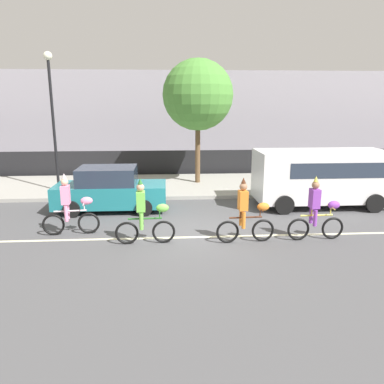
# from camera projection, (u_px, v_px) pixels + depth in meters

# --- Properties ---
(ground_plane) EXTENTS (80.00, 80.00, 0.00)m
(ground_plane) POSITION_uv_depth(u_px,v_px,m) (192.00, 232.00, 11.78)
(ground_plane) COLOR #4C4C4F
(road_centre_line) EXTENTS (36.00, 0.14, 0.01)m
(road_centre_line) POSITION_uv_depth(u_px,v_px,m) (193.00, 237.00, 11.29)
(road_centre_line) COLOR beige
(road_centre_line) RESTS_ON ground
(sidewalk_curb) EXTENTS (60.00, 5.00, 0.15)m
(sidewalk_curb) POSITION_uv_depth(u_px,v_px,m) (183.00, 185.00, 18.07)
(sidewalk_curb) COLOR #9E9B93
(sidewalk_curb) RESTS_ON ground
(fence_line) EXTENTS (40.00, 0.08, 1.40)m
(fence_line) POSITION_uv_depth(u_px,v_px,m) (181.00, 163.00, 20.74)
(fence_line) COLOR black
(fence_line) RESTS_ON ground
(building_backdrop) EXTENTS (28.00, 8.00, 6.01)m
(building_backdrop) POSITION_uv_depth(u_px,v_px,m) (189.00, 115.00, 28.61)
(building_backdrop) COLOR #99939E
(building_backdrop) RESTS_ON ground
(parade_cyclist_pink) EXTENTS (1.72, 0.50, 1.92)m
(parade_cyclist_pink) POSITION_uv_depth(u_px,v_px,m) (70.00, 208.00, 11.36)
(parade_cyclist_pink) COLOR black
(parade_cyclist_pink) RESTS_ON ground
(parade_cyclist_lime) EXTENTS (1.72, 0.50, 1.92)m
(parade_cyclist_lime) POSITION_uv_depth(u_px,v_px,m) (145.00, 215.00, 10.61)
(parade_cyclist_lime) COLOR black
(parade_cyclist_lime) RESTS_ON ground
(parade_cyclist_orange) EXTENTS (1.72, 0.50, 1.92)m
(parade_cyclist_orange) POSITION_uv_depth(u_px,v_px,m) (246.00, 214.00, 10.72)
(parade_cyclist_orange) COLOR black
(parade_cyclist_orange) RESTS_ON ground
(parade_cyclist_purple) EXTENTS (1.72, 0.50, 1.92)m
(parade_cyclist_purple) POSITION_uv_depth(u_px,v_px,m) (317.00, 212.00, 10.92)
(parade_cyclist_purple) COLOR black
(parade_cyclist_purple) RESTS_ON ground
(parked_van_white) EXTENTS (5.00, 2.22, 2.18)m
(parked_van_white) POSITION_uv_depth(u_px,v_px,m) (323.00, 174.00, 14.43)
(parked_van_white) COLOR white
(parked_van_white) RESTS_ON ground
(parked_car_teal) EXTENTS (4.10, 1.92, 1.64)m
(parked_car_teal) POSITION_uv_depth(u_px,v_px,m) (110.00, 190.00, 14.00)
(parked_car_teal) COLOR #1E727A
(parked_car_teal) RESTS_ON ground
(street_lamp_post) EXTENTS (0.36, 0.36, 5.86)m
(street_lamp_post) POSITION_uv_depth(u_px,v_px,m) (52.00, 102.00, 15.77)
(street_lamp_post) COLOR black
(street_lamp_post) RESTS_ON sidewalk_curb
(street_tree_near_lamp) EXTENTS (3.31, 3.31, 5.82)m
(street_tree_near_lamp) POSITION_uv_depth(u_px,v_px,m) (198.00, 95.00, 17.43)
(street_tree_near_lamp) COLOR brown
(street_tree_near_lamp) RESTS_ON sidewalk_curb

